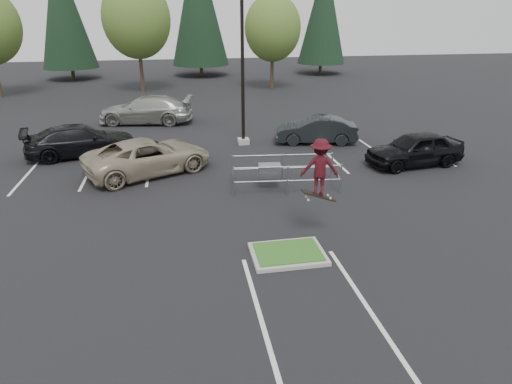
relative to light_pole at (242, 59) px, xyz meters
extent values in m
plane|color=black|center=(-0.50, -12.00, -4.56)|extent=(120.00, 120.00, 0.00)
cube|color=#9C9891|center=(-0.50, -12.00, -4.50)|extent=(2.20, 1.60, 0.12)
cube|color=#25601E|center=(-0.50, -12.00, -4.42)|extent=(1.95, 1.35, 0.05)
cube|color=silver|center=(-5.00, -3.00, -4.56)|extent=(0.12, 5.20, 0.01)
cube|color=silver|center=(-7.70, -3.00, -4.56)|extent=(0.12, 5.20, 0.01)
cube|color=silver|center=(-10.40, -3.00, -4.56)|extent=(0.12, 5.20, 0.01)
cube|color=silver|center=(4.00, -3.00, -4.56)|extent=(0.12, 5.20, 0.01)
cube|color=silver|center=(6.70, -3.00, -4.56)|extent=(0.12, 5.20, 0.01)
cube|color=silver|center=(9.40, -3.00, -4.56)|extent=(0.12, 5.20, 0.01)
cube|color=silver|center=(-1.85, -15.00, -4.56)|extent=(0.12, 6.00, 0.01)
cube|color=silver|center=(0.85, -15.00, -4.56)|extent=(0.12, 6.00, 0.01)
cube|color=#9C9891|center=(0.00, 0.00, -4.41)|extent=(0.60, 0.60, 0.30)
cylinder|color=black|center=(0.00, 0.00, 0.44)|extent=(0.18, 0.18, 10.00)
cylinder|color=#38281C|center=(-6.50, 18.50, -2.81)|extent=(0.32, 0.32, 3.50)
ellipsoid|color=#426826|center=(-6.50, 18.50, 1.70)|extent=(5.89, 5.89, 6.77)
sphere|color=#426826|center=(-5.90, 18.20, 0.96)|extent=(3.68, 3.68, 3.68)
sphere|color=#426826|center=(-7.00, 18.90, 1.15)|extent=(4.05, 4.05, 4.05)
cylinder|color=#38281C|center=(5.50, 17.80, -3.04)|extent=(0.32, 0.32, 3.04)
ellipsoid|color=#426826|center=(5.50, 17.80, 0.88)|extent=(5.12, 5.12, 5.89)
sphere|color=#426826|center=(6.10, 17.50, 0.24)|extent=(3.20, 3.20, 3.20)
sphere|color=#426826|center=(5.00, 18.20, 0.40)|extent=(3.52, 3.52, 3.52)
cylinder|color=#38281C|center=(-14.50, 28.00, -3.96)|extent=(0.36, 0.36, 1.20)
cone|color=black|center=(-14.50, 28.00, 2.54)|extent=(5.72, 5.72, 11.80)
cylinder|color=#38281C|center=(-0.50, 28.50, -3.96)|extent=(0.36, 0.36, 1.20)
cone|color=black|center=(-0.50, 28.50, 3.29)|extent=(6.38, 6.38, 13.30)
cylinder|color=#38281C|center=(13.50, 27.50, -3.96)|extent=(0.36, 0.36, 1.20)
cone|color=black|center=(13.50, 27.50, 2.29)|extent=(5.50, 5.50, 11.30)
cylinder|color=gray|center=(-1.50, -7.21, -3.94)|extent=(0.06, 0.06, 1.24)
cylinder|color=gray|center=(-1.35, -5.71, -3.94)|extent=(0.06, 0.06, 1.24)
cylinder|color=gray|center=(0.64, -7.42, -3.94)|extent=(0.06, 0.06, 1.24)
cylinder|color=gray|center=(0.79, -5.93, -3.94)|extent=(0.06, 0.06, 1.24)
cylinder|color=gray|center=(2.78, -7.64, -3.94)|extent=(0.06, 0.06, 1.24)
cylinder|color=gray|center=(2.93, -6.14, -3.94)|extent=(0.06, 0.06, 1.24)
cylinder|color=gray|center=(0.64, -7.42, -3.97)|extent=(4.29, 0.49, 0.05)
cylinder|color=gray|center=(0.64, -7.42, -3.38)|extent=(4.29, 0.49, 0.05)
cylinder|color=gray|center=(0.79, -5.93, -3.97)|extent=(4.29, 0.49, 0.05)
cylinder|color=gray|center=(0.79, -5.93, -3.38)|extent=(4.29, 0.49, 0.05)
cube|color=gray|center=(0.07, -6.61, -3.78)|extent=(0.97, 0.65, 0.52)
cube|color=black|center=(0.70, -11.00, -3.10)|extent=(1.14, 0.43, 0.46)
cylinder|color=beige|center=(0.34, -11.12, -3.16)|extent=(0.07, 0.04, 0.07)
cylinder|color=beige|center=(0.34, -10.88, -3.16)|extent=(0.07, 0.04, 0.07)
cylinder|color=beige|center=(1.06, -11.12, -3.16)|extent=(0.07, 0.04, 0.07)
cylinder|color=beige|center=(1.06, -10.88, -3.16)|extent=(0.07, 0.04, 0.07)
imported|color=maroon|center=(0.70, -11.00, -2.15)|extent=(1.28, 0.91, 1.80)
imported|color=tan|center=(-5.00, -3.91, -3.77)|extent=(6.24, 4.75, 1.57)
imported|color=black|center=(-8.50, -0.50, -3.78)|extent=(5.75, 3.41, 1.56)
imported|color=black|center=(4.00, -0.50, -3.82)|extent=(4.71, 2.39, 1.48)
imported|color=black|center=(7.50, -5.00, -3.77)|extent=(4.85, 2.43, 1.59)
imported|color=#A0A09B|center=(-5.50, 6.00, -3.68)|extent=(6.41, 3.52, 1.76)
camera|label=1|loc=(-3.45, -22.79, 2.24)|focal=30.00mm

